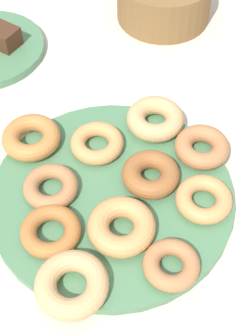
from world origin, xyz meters
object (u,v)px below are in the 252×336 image
(donut_1, at_px, (51,187))
(donut_3, at_px, (151,174))
(donut_8, at_px, (72,284))
(donut_0, at_px, (31,138))
(donut_9, at_px, (51,231))
(donut_7, at_px, (155,119))
(donut_10, at_px, (202,147))
(brownie_far, at_px, (4,37))
(donut_4, at_px, (97,143))
(donut_6, at_px, (171,265))
(donut_plate, at_px, (112,196))
(donut_2, at_px, (204,199))
(donut_5, at_px, (122,227))

(donut_1, xyz_separation_m, donut_3, (0.09, 0.11, 0.00))
(donut_8, bearing_deg, donut_0, 151.03)
(donut_0, relative_size, donut_9, 1.09)
(donut_7, xyz_separation_m, donut_10, (0.09, 0.01, -0.00))
(donut_8, xyz_separation_m, brownie_far, (-0.44, 0.25, 0.00))
(donut_1, relative_size, donut_4, 0.97)
(donut_6, xyz_separation_m, donut_8, (-0.07, -0.11, 0.00))
(donut_9, bearing_deg, donut_6, 25.81)
(donut_9, distance_m, brownie_far, 0.42)
(donut_0, distance_m, donut_9, 0.17)
(donut_plate, bearing_deg, donut_8, -64.41)
(donut_plate, xyz_separation_m, donut_6, (0.14, -0.03, 0.02))
(donut_2, xyz_separation_m, donut_3, (-0.08, -0.02, 0.00))
(donut_1, relative_size, donut_9, 0.96)
(donut_1, height_order, donut_7, donut_7)
(donut_2, distance_m, donut_8, 0.22)
(donut_4, distance_m, donut_9, 0.16)
(donut_plate, distance_m, donut_10, 0.16)
(donut_plate, xyz_separation_m, donut_7, (-0.04, 0.14, 0.02))
(donut_7, distance_m, brownie_far, 0.34)
(donut_10, bearing_deg, donut_8, -86.15)
(donut_1, bearing_deg, donut_5, 9.42)
(donut_5, bearing_deg, donut_2, 64.98)
(donut_2, height_order, brownie_far, brownie_far)
(donut_5, bearing_deg, donut_3, 107.76)
(donut_9, xyz_separation_m, brownie_far, (-0.36, 0.21, 0.01))
(donut_1, relative_size, brownie_far, 1.59)
(donut_3, height_order, donut_9, donut_3)
(donut_6, xyz_separation_m, donut_9, (-0.15, -0.07, 0.00))
(donut_4, xyz_separation_m, donut_10, (0.12, 0.10, 0.00))
(donut_3, xyz_separation_m, donut_7, (-0.07, 0.09, 0.00))
(donut_1, bearing_deg, donut_9, -41.63)
(donut_7, relative_size, donut_10, 1.09)
(donut_plate, bearing_deg, donut_4, 149.01)
(donut_0, bearing_deg, donut_9, -31.71)
(donut_3, relative_size, donut_4, 1.03)
(donut_2, bearing_deg, donut_plate, -145.42)
(donut_6, xyz_separation_m, brownie_far, (-0.51, 0.14, 0.01))
(donut_4, bearing_deg, donut_9, -67.02)
(donut_2, distance_m, brownie_far, 0.48)
(brownie_far, bearing_deg, donut_3, -7.20)
(donut_0, bearing_deg, donut_plate, 6.35)
(donut_10, distance_m, brownie_far, 0.43)
(brownie_far, bearing_deg, donut_4, -11.39)
(donut_3, bearing_deg, brownie_far, 172.80)
(donut_plate, relative_size, donut_4, 4.33)
(donut_5, distance_m, brownie_far, 0.45)
(donut_0, relative_size, donut_4, 1.10)
(donut_0, bearing_deg, donut_4, 37.76)
(donut_1, distance_m, brownie_far, 0.35)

